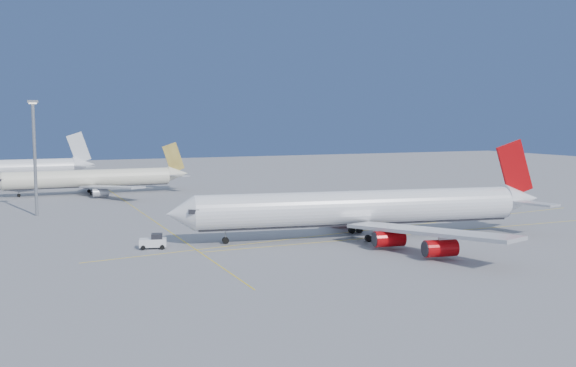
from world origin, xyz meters
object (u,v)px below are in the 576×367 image
object	(u,v)px
airliner_virgin	(367,208)
light_mast	(34,148)
airliner_etihad	(93,179)
pushback_tug	(154,242)

from	to	relation	value
airliner_virgin	light_mast	world-z (taller)	light_mast
airliner_etihad	pushback_tug	bearing A→B (deg)	-90.08
pushback_tug	light_mast	size ratio (longest dim) A/B	0.19
airliner_virgin	airliner_etihad	distance (m)	102.23
airliner_virgin	light_mast	size ratio (longest dim) A/B	2.79
pushback_tug	light_mast	distance (m)	53.61
airliner_virgin	pushback_tug	xyz separation A→B (m)	(-39.13, 5.37, -4.33)
airliner_etihad	light_mast	size ratio (longest dim) A/B	2.19
light_mast	airliner_etihad	bearing A→B (deg)	66.57
airliner_virgin	light_mast	bearing A→B (deg)	145.53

